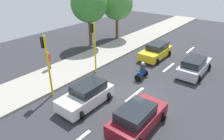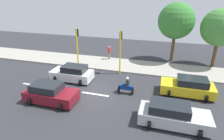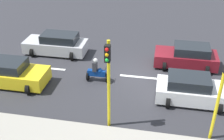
% 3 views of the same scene
% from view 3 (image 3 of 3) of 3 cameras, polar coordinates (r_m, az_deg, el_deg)
% --- Properties ---
extents(ground_plane, '(40.00, 60.00, 0.10)m').
position_cam_3_polar(ground_plane, '(17.88, 5.39, -1.55)').
color(ground_plane, '#2D2D33').
extents(lane_stripe_north, '(0.20, 2.40, 0.01)m').
position_cam_3_polar(lane_stripe_north, '(19.20, -12.69, 0.36)').
color(lane_stripe_north, white).
rests_on(lane_stripe_north, ground).
extents(lane_stripe_mid, '(0.20, 2.40, 0.01)m').
position_cam_3_polar(lane_stripe_mid, '(17.86, 5.40, -1.40)').
color(lane_stripe_mid, white).
rests_on(lane_stripe_mid, ground).
extents(car_silver, '(2.17, 4.40, 1.52)m').
position_cam_3_polar(car_silver, '(20.76, -10.99, 5.07)').
color(car_silver, '#B7B7BC').
rests_on(car_silver, ground).
extents(car_maroon, '(2.23, 4.01, 1.52)m').
position_cam_3_polar(car_maroon, '(19.29, 14.72, 2.60)').
color(car_maroon, maroon).
rests_on(car_maroon, ground).
extents(car_white, '(2.20, 3.95, 1.52)m').
position_cam_3_polar(car_white, '(15.90, 15.72, -3.84)').
color(car_white, white).
rests_on(car_white, ground).
extents(car_yellow_cab, '(2.25, 4.20, 1.52)m').
position_cam_3_polar(car_yellow_cab, '(17.83, -19.62, -0.60)').
color(car_yellow_cab, yellow).
rests_on(car_yellow_cab, ground).
extents(motorcycle, '(0.60, 1.30, 1.53)m').
position_cam_3_polar(motorcycle, '(17.11, -3.03, -0.32)').
color(motorcycle, black).
rests_on(motorcycle, ground).
extents(traffic_light_corner, '(0.49, 0.24, 4.50)m').
position_cam_3_polar(traffic_light_corner, '(12.43, 21.13, -2.89)').
color(traffic_light_corner, yellow).
rests_on(traffic_light_corner, ground).
extents(traffic_light_midblock, '(0.49, 0.24, 4.50)m').
position_cam_3_polar(traffic_light_midblock, '(12.34, -0.76, -0.88)').
color(traffic_light_midblock, yellow).
rests_on(traffic_light_midblock, ground).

